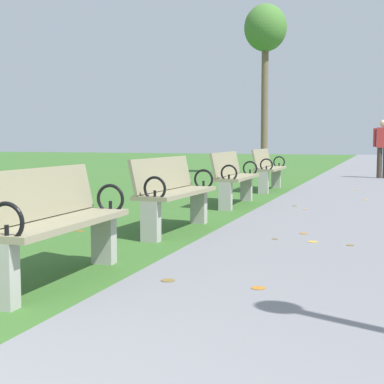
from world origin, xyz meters
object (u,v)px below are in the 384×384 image
(park_bench_2, at_px, (54,221))
(tree_2, at_px, (265,33))
(park_bench_4, at_px, (234,177))
(pedestrian_walking, at_px, (383,146))
(park_bench_3, at_px, (173,192))
(park_bench_5, at_px, (268,168))

(park_bench_2, relative_size, tree_2, 0.31)
(park_bench_4, bearing_deg, tree_2, 98.19)
(park_bench_2, bearing_deg, park_bench_4, 90.00)
(park_bench_2, distance_m, pedestrian_walking, 13.34)
(park_bench_3, bearing_deg, park_bench_4, 90.00)
(park_bench_5, bearing_deg, park_bench_3, -90.00)
(park_bench_3, distance_m, pedestrian_walking, 10.74)
(park_bench_4, xyz_separation_m, park_bench_5, (-0.00, 2.93, 0.00))
(park_bench_3, height_order, tree_2, tree_2)
(park_bench_3, relative_size, park_bench_5, 1.01)
(park_bench_2, xyz_separation_m, tree_2, (-1.20, 13.92, 3.83))
(park_bench_4, relative_size, park_bench_5, 1.00)
(park_bench_2, distance_m, park_bench_4, 5.57)
(park_bench_4, xyz_separation_m, pedestrian_walking, (2.31, 7.56, 0.44))
(park_bench_3, xyz_separation_m, park_bench_4, (-0.00, 2.92, 0.00))
(park_bench_2, xyz_separation_m, park_bench_4, (0.00, 5.57, 0.00))
(tree_2, bearing_deg, park_bench_5, -77.50)
(park_bench_3, height_order, pedestrian_walking, pedestrian_walking)
(tree_2, bearing_deg, park_bench_4, -81.81)
(park_bench_2, relative_size, park_bench_4, 1.00)
(tree_2, height_order, pedestrian_walking, tree_2)
(park_bench_3, bearing_deg, park_bench_5, 90.00)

